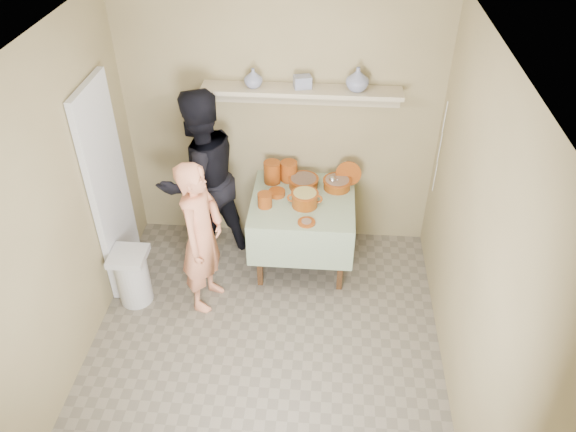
# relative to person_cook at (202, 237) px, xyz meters

# --- Properties ---
(ground) EXTENTS (3.50, 3.50, 0.00)m
(ground) POSITION_rel_person_cook_xyz_m (0.59, -0.66, -0.74)
(ground) COLOR #726959
(ground) RESTS_ON ground
(tile_panel) EXTENTS (0.06, 0.70, 2.00)m
(tile_panel) POSITION_rel_person_cook_xyz_m (-0.87, 0.29, 0.26)
(tile_panel) COLOR silver
(tile_panel) RESTS_ON ground
(plate_stack_a) EXTENTS (0.16, 0.16, 0.22)m
(plate_stack_a) POSITION_rel_person_cook_xyz_m (0.52, 0.89, 0.13)
(plate_stack_a) COLOR #7E320B
(plate_stack_a) RESTS_ON serving_table
(plate_stack_b) EXTENTS (0.17, 0.17, 0.20)m
(plate_stack_b) POSITION_rel_person_cook_xyz_m (0.68, 0.94, 0.12)
(plate_stack_b) COLOR #7E320B
(plate_stack_b) RESTS_ON serving_table
(bowl_stack) EXTENTS (0.13, 0.13, 0.13)m
(bowl_stack) POSITION_rel_person_cook_xyz_m (0.50, 0.48, 0.09)
(bowl_stack) COLOR #7E320B
(bowl_stack) RESTS_ON serving_table
(empty_bowl) EXTENTS (0.16, 0.16, 0.05)m
(empty_bowl) POSITION_rel_person_cook_xyz_m (0.59, 0.66, 0.04)
(empty_bowl) COLOR #7E320B
(empty_bowl) RESTS_ON serving_table
(propped_lid) EXTENTS (0.25, 0.07, 0.25)m
(propped_lid) POSITION_rel_person_cook_xyz_m (1.26, 0.90, 0.14)
(propped_lid) COLOR #7E320B
(propped_lid) RESTS_ON serving_table
(vase_right) EXTENTS (0.23, 0.23, 0.21)m
(vase_right) POSITION_rel_person_cook_xyz_m (1.28, 0.96, 1.09)
(vase_right) COLOR navy
(vase_right) RESTS_ON wall_shelf
(vase_left) EXTENTS (0.23, 0.23, 0.17)m
(vase_left) POSITION_rel_person_cook_xyz_m (0.37, 0.95, 1.07)
(vase_left) COLOR navy
(vase_left) RESTS_ON wall_shelf
(ceramic_box) EXTENTS (0.17, 0.14, 0.11)m
(ceramic_box) POSITION_rel_person_cook_xyz_m (0.80, 0.97, 1.03)
(ceramic_box) COLOR navy
(ceramic_box) RESTS_ON wall_shelf
(person_cook) EXTENTS (0.47, 0.61, 1.48)m
(person_cook) POSITION_rel_person_cook_xyz_m (0.00, 0.00, 0.00)
(person_cook) COLOR #EA8C65
(person_cook) RESTS_ON ground
(person_helper) EXTENTS (1.10, 1.09, 1.79)m
(person_helper) POSITION_rel_person_cook_xyz_m (-0.14, 0.67, 0.16)
(person_helper) COLOR black
(person_helper) RESTS_ON ground
(room_shell) EXTENTS (3.04, 3.54, 2.62)m
(room_shell) POSITION_rel_person_cook_xyz_m (0.59, -0.66, 0.87)
(room_shell) COLOR #9A8B5E
(room_shell) RESTS_ON ground
(serving_table) EXTENTS (0.97, 0.97, 0.76)m
(serving_table) POSITION_rel_person_cook_xyz_m (0.84, 0.62, -0.10)
(serving_table) COLOR #4C2D16
(serving_table) RESTS_ON ground
(cazuela_meat_a) EXTENTS (0.30, 0.30, 0.10)m
(cazuela_meat_a) POSITION_rel_person_cook_xyz_m (0.83, 0.83, 0.08)
(cazuela_meat_a) COLOR #682804
(cazuela_meat_a) RESTS_ON serving_table
(cazuela_meat_b) EXTENTS (0.28, 0.28, 0.10)m
(cazuela_meat_b) POSITION_rel_person_cook_xyz_m (1.16, 0.83, 0.08)
(cazuela_meat_b) COLOR #682804
(cazuela_meat_b) RESTS_ON serving_table
(ladle) EXTENTS (0.08, 0.26, 0.19)m
(ladle) POSITION_rel_person_cook_xyz_m (1.11, 0.80, 0.13)
(ladle) COLOR silver
(ladle) RESTS_ON cazuela_meat_b
(cazuela_rice) EXTENTS (0.33, 0.25, 0.14)m
(cazuela_rice) POSITION_rel_person_cook_xyz_m (0.86, 0.51, 0.11)
(cazuela_rice) COLOR #682804
(cazuela_rice) RESTS_ON serving_table
(front_plate) EXTENTS (0.16, 0.16, 0.03)m
(front_plate) POSITION_rel_person_cook_xyz_m (0.89, 0.25, 0.03)
(front_plate) COLOR #7E320B
(front_plate) RESTS_ON serving_table
(wall_shelf) EXTENTS (1.80, 0.25, 0.21)m
(wall_shelf) POSITION_rel_person_cook_xyz_m (0.79, 0.99, 0.93)
(wall_shelf) COLOR tan
(wall_shelf) RESTS_ON room_shell
(trash_bin) EXTENTS (0.32, 0.32, 0.56)m
(trash_bin) POSITION_rel_person_cook_xyz_m (-0.67, -0.06, -0.46)
(trash_bin) COLOR silver
(trash_bin) RESTS_ON ground
(electrical_cord) EXTENTS (0.01, 0.05, 0.90)m
(electrical_cord) POSITION_rel_person_cook_xyz_m (2.06, 0.82, 0.51)
(electrical_cord) COLOR silver
(electrical_cord) RESTS_ON wall_shelf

